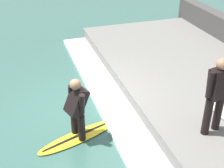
# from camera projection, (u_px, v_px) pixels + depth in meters

# --- Properties ---
(ground_plane) EXTENTS (28.00, 28.00, 0.00)m
(ground_plane) POSITION_uv_depth(u_px,v_px,m) (86.00, 112.00, 8.08)
(ground_plane) COLOR #386056
(concrete_ledge) EXTENTS (4.40, 10.27, 0.42)m
(concrete_ledge) POSITION_uv_depth(u_px,v_px,m) (200.00, 85.00, 8.88)
(concrete_ledge) COLOR slate
(concrete_ledge) RESTS_ON ground_plane
(wave_foam_crest) EXTENTS (0.85, 9.75, 0.12)m
(wave_foam_crest) POSITION_uv_depth(u_px,v_px,m) (113.00, 105.00, 8.25)
(wave_foam_crest) COLOR white
(wave_foam_crest) RESTS_ON ground_plane
(surfboard_riding) EXTENTS (2.09, 1.08, 0.07)m
(surfboard_riding) POSITION_uv_depth(u_px,v_px,m) (79.00, 136.00, 7.16)
(surfboard_riding) COLOR yellow
(surfboard_riding) RESTS_ON ground_plane
(surfer_riding) EXTENTS (0.58, 0.66, 1.46)m
(surfer_riding) POSITION_uv_depth(u_px,v_px,m) (77.00, 106.00, 6.75)
(surfer_riding) COLOR black
(surfer_riding) RESTS_ON surfboard_riding
(surfer_waiting_near) EXTENTS (0.57, 0.36, 1.71)m
(surfer_waiting_near) POSITION_uv_depth(u_px,v_px,m) (217.00, 92.00, 6.24)
(surfer_waiting_near) COLOR black
(surfer_waiting_near) RESTS_ON concrete_ledge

